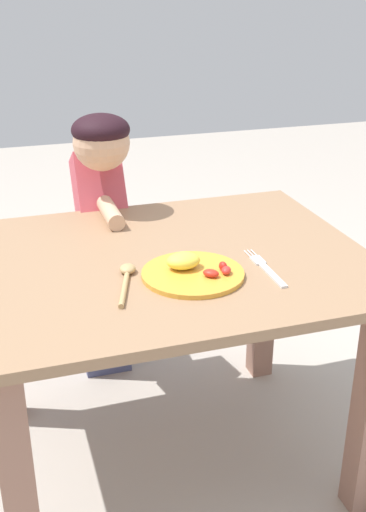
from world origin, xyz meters
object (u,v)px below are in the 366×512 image
object	(u,v)px
plate	(192,271)
fork	(266,268)
spoon	(126,277)
person	(102,237)

from	to	relation	value
plate	fork	world-z (taller)	plate
spoon	person	distance (m)	0.61
plate	person	bearing A→B (deg)	100.53
spoon	person	world-z (taller)	person
fork	person	bearing A→B (deg)	25.84
plate	spoon	bearing A→B (deg)	172.33
person	plate	bearing A→B (deg)	100.53
fork	person	xyz separation A→B (m)	(-0.30, 0.64, -0.13)
plate	fork	xyz separation A→B (m)	(0.19, -0.02, -0.01)
fork	spoon	bearing A→B (deg)	83.08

